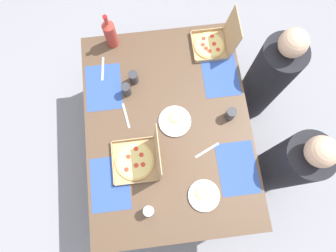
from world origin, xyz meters
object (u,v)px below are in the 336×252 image
at_px(diner_right_seat, 285,165).
at_px(pizza_box_corner_left, 214,42).
at_px(soda_bottle, 110,33).
at_px(diner_left_seat, 266,80).
at_px(cup_red, 126,90).
at_px(plate_far_left, 204,195).
at_px(plate_middle, 175,121).
at_px(cup_spare, 230,114).
at_px(cup_clear_left, 134,78).
at_px(cup_clear_right, 149,211).
at_px(pizza_box_edge_far, 140,159).

bearing_deg(diner_right_seat, pizza_box_corner_left, -155.77).
bearing_deg(soda_bottle, diner_right_seat, 48.14).
bearing_deg(diner_left_seat, cup_red, -86.68).
bearing_deg(soda_bottle, plate_far_left, 23.00).
bearing_deg(diner_right_seat, plate_middle, -115.64).
height_order(cup_red, diner_right_seat, diner_right_seat).
height_order(pizza_box_corner_left, diner_right_seat, diner_right_seat).
bearing_deg(soda_bottle, cup_spare, 48.43).
bearing_deg(diner_right_seat, plate_far_left, -77.27).
distance_m(pizza_box_corner_left, plate_middle, 0.67).
distance_m(plate_middle, cup_spare, 0.39).
bearing_deg(cup_red, cup_spare, 69.15).
relative_size(plate_far_left, cup_spare, 1.94).
xyz_separation_m(soda_bottle, cup_red, (0.42, 0.07, -0.08)).
bearing_deg(cup_spare, cup_clear_left, -118.96).
bearing_deg(cup_clear_right, plate_far_left, 98.74).
bearing_deg(diner_left_seat, pizza_box_edge_far, -61.66).
xyz_separation_m(plate_middle, diner_right_seat, (0.38, 0.79, -0.22)).
distance_m(soda_bottle, diner_left_seat, 1.28).
height_order(pizza_box_corner_left, plate_far_left, pizza_box_corner_left).
height_order(cup_clear_right, cup_red, cup_red).
relative_size(cup_clear_right, diner_left_seat, 0.09).
bearing_deg(cup_spare, pizza_box_corner_left, -178.06).
xyz_separation_m(plate_far_left, diner_left_seat, (-0.85, 0.67, -0.22)).
xyz_separation_m(cup_clear_right, cup_spare, (-0.58, 0.63, 0.00)).
xyz_separation_m(plate_far_left, soda_bottle, (-1.21, -0.51, 0.12)).
height_order(pizza_box_edge_far, diner_right_seat, diner_right_seat).
bearing_deg(soda_bottle, plate_middle, 29.84).
relative_size(soda_bottle, cup_spare, 2.99).
height_order(pizza_box_edge_far, cup_red, pizza_box_edge_far).
xyz_separation_m(cup_clear_right, diner_left_seat, (-0.91, 1.03, -0.26)).
distance_m(pizza_box_edge_far, diner_left_seat, 1.23).
bearing_deg(cup_red, pizza_box_corner_left, 114.02).
height_order(plate_far_left, cup_clear_right, cup_clear_right).
relative_size(plate_far_left, cup_clear_right, 1.94).
distance_m(cup_clear_right, cup_clear_left, 0.93).
bearing_deg(soda_bottle, cup_clear_left, 21.62).
height_order(cup_spare, cup_red, cup_red).
height_order(soda_bottle, diner_left_seat, diner_left_seat).
bearing_deg(cup_red, diner_right_seat, 60.08).
relative_size(plate_middle, cup_clear_left, 2.19).
bearing_deg(soda_bottle, diner_left_seat, 73.22).
bearing_deg(plate_middle, cup_red, -129.17).
bearing_deg(cup_red, plate_far_left, 29.19).
height_order(pizza_box_corner_left, plate_middle, pizza_box_corner_left).
height_order(pizza_box_edge_far, plate_middle, pizza_box_edge_far).
bearing_deg(plate_far_left, cup_clear_right, -81.26).
height_order(plate_far_left, cup_spare, cup_spare).
bearing_deg(plate_middle, plate_far_left, 13.16).
bearing_deg(diner_right_seat, cup_red, -119.92).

